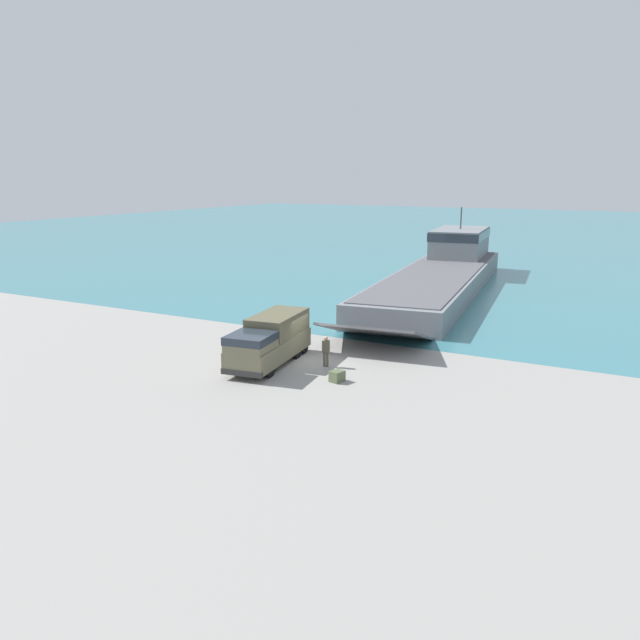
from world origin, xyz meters
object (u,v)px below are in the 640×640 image
landing_craft (444,269)px  military_truck (269,340)px  soldier_on_ramp (326,349)px  cargo_crate (337,376)px  mooring_bollard (245,324)px

landing_craft → military_truck: (-1.05, -30.70, -0.30)m
soldier_on_ramp → cargo_crate: (1.82, -2.16, -0.75)m
mooring_bollard → cargo_crate: 13.35m
soldier_on_ramp → military_truck: bearing=-93.3°
landing_craft → mooring_bollard: size_ratio=54.90×
landing_craft → military_truck: landing_craft is taller
mooring_bollard → cargo_crate: size_ratio=1.07×
landing_craft → cargo_crate: 32.02m
cargo_crate → soldier_on_ramp: bearing=130.1°
military_truck → soldier_on_ramp: military_truck is taller
landing_craft → military_truck: size_ratio=5.62×
soldier_on_ramp → mooring_bollard: 10.69m
military_truck → mooring_bollard: size_ratio=9.76×
landing_craft → mooring_bollard: landing_craft is taller
soldier_on_ramp → mooring_bollard: bearing=-141.8°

